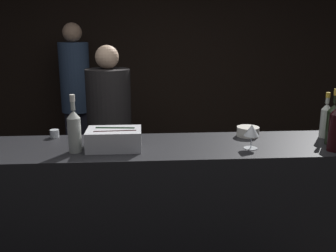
{
  "coord_description": "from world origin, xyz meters",
  "views": [
    {
      "loc": [
        -0.16,
        -2.0,
        1.74
      ],
      "look_at": [
        0.0,
        0.32,
        1.15
      ],
      "focal_mm": 40.0,
      "sensor_mm": 36.0,
      "label": 1
    }
  ],
  "objects_px": {
    "person_blond_tee": "(110,126)",
    "ice_bin_with_bottles": "(114,138)",
    "candle_votive": "(55,133)",
    "white_wine_bottle": "(74,130)",
    "wine_glass": "(252,131)",
    "rose_wine_bottle": "(326,119)",
    "champagne_bottle": "(334,122)",
    "bowl_white": "(248,131)",
    "person_in_hoodie": "(76,95)",
    "red_wine_bottle_tall": "(336,128)"
  },
  "relations": [
    {
      "from": "person_in_hoodie",
      "to": "white_wine_bottle",
      "type": "bearing_deg",
      "value": -135.88
    },
    {
      "from": "rose_wine_bottle",
      "to": "champagne_bottle",
      "type": "distance_m",
      "value": 0.15
    },
    {
      "from": "candle_votive",
      "to": "champagne_bottle",
      "type": "bearing_deg",
      "value": -8.69
    },
    {
      "from": "champagne_bottle",
      "to": "ice_bin_with_bottles",
      "type": "bearing_deg",
      "value": -179.67
    },
    {
      "from": "ice_bin_with_bottles",
      "to": "white_wine_bottle",
      "type": "height_order",
      "value": "white_wine_bottle"
    },
    {
      "from": "red_wine_bottle_tall",
      "to": "white_wine_bottle",
      "type": "distance_m",
      "value": 1.57
    },
    {
      "from": "champagne_bottle",
      "to": "bowl_white",
      "type": "bearing_deg",
      "value": 156.06
    },
    {
      "from": "bowl_white",
      "to": "person_in_hoodie",
      "type": "xyz_separation_m",
      "value": [
        -1.48,
        1.79,
        -0.03
      ]
    },
    {
      "from": "red_wine_bottle_tall",
      "to": "rose_wine_bottle",
      "type": "relative_size",
      "value": 1.13
    },
    {
      "from": "white_wine_bottle",
      "to": "wine_glass",
      "type": "bearing_deg",
      "value": -0.45
    },
    {
      "from": "bowl_white",
      "to": "red_wine_bottle_tall",
      "type": "relative_size",
      "value": 0.44
    },
    {
      "from": "wine_glass",
      "to": "red_wine_bottle_tall",
      "type": "height_order",
      "value": "red_wine_bottle_tall"
    },
    {
      "from": "wine_glass",
      "to": "candle_votive",
      "type": "xyz_separation_m",
      "value": [
        -1.28,
        0.34,
        -0.08
      ]
    },
    {
      "from": "candle_votive",
      "to": "white_wine_bottle",
      "type": "relative_size",
      "value": 0.17
    },
    {
      "from": "person_in_hoodie",
      "to": "person_blond_tee",
      "type": "xyz_separation_m",
      "value": [
        0.44,
        -0.87,
        -0.14
      ]
    },
    {
      "from": "bowl_white",
      "to": "person_in_hoodie",
      "type": "distance_m",
      "value": 2.32
    },
    {
      "from": "bowl_white",
      "to": "person_in_hoodie",
      "type": "bearing_deg",
      "value": 129.61
    },
    {
      "from": "ice_bin_with_bottles",
      "to": "rose_wine_bottle",
      "type": "height_order",
      "value": "rose_wine_bottle"
    },
    {
      "from": "ice_bin_with_bottles",
      "to": "champagne_bottle",
      "type": "bearing_deg",
      "value": 0.33
    },
    {
      "from": "white_wine_bottle",
      "to": "person_blond_tee",
      "type": "relative_size",
      "value": 0.22
    },
    {
      "from": "white_wine_bottle",
      "to": "champagne_bottle",
      "type": "height_order",
      "value": "champagne_bottle"
    },
    {
      "from": "person_in_hoodie",
      "to": "ice_bin_with_bottles",
      "type": "bearing_deg",
      "value": -129.36
    },
    {
      "from": "ice_bin_with_bottles",
      "to": "wine_glass",
      "type": "relative_size",
      "value": 2.19
    },
    {
      "from": "bowl_white",
      "to": "white_wine_bottle",
      "type": "xyz_separation_m",
      "value": [
        -1.14,
        -0.27,
        0.1
      ]
    },
    {
      "from": "red_wine_bottle_tall",
      "to": "champagne_bottle",
      "type": "bearing_deg",
      "value": 66.77
    },
    {
      "from": "ice_bin_with_bottles",
      "to": "bowl_white",
      "type": "height_order",
      "value": "ice_bin_with_bottles"
    },
    {
      "from": "bowl_white",
      "to": "red_wine_bottle_tall",
      "type": "distance_m",
      "value": 0.57
    },
    {
      "from": "rose_wine_bottle",
      "to": "champagne_bottle",
      "type": "xyz_separation_m",
      "value": [
        -0.02,
        -0.15,
        0.02
      ]
    },
    {
      "from": "wine_glass",
      "to": "white_wine_bottle",
      "type": "height_order",
      "value": "white_wine_bottle"
    },
    {
      "from": "rose_wine_bottle",
      "to": "person_in_hoodie",
      "type": "bearing_deg",
      "value": 137.06
    },
    {
      "from": "wine_glass",
      "to": "candle_votive",
      "type": "height_order",
      "value": "wine_glass"
    },
    {
      "from": "bowl_white",
      "to": "champagne_bottle",
      "type": "height_order",
      "value": "champagne_bottle"
    },
    {
      "from": "wine_glass",
      "to": "person_blond_tee",
      "type": "height_order",
      "value": "person_blond_tee"
    },
    {
      "from": "candle_votive",
      "to": "rose_wine_bottle",
      "type": "xyz_separation_m",
      "value": [
        1.85,
        -0.13,
        0.1
      ]
    },
    {
      "from": "rose_wine_bottle",
      "to": "red_wine_bottle_tall",
      "type": "bearing_deg",
      "value": -106.12
    },
    {
      "from": "white_wine_bottle",
      "to": "rose_wine_bottle",
      "type": "relative_size",
      "value": 1.12
    },
    {
      "from": "wine_glass",
      "to": "white_wine_bottle",
      "type": "bearing_deg",
      "value": 179.55
    },
    {
      "from": "candle_votive",
      "to": "red_wine_bottle_tall",
      "type": "xyz_separation_m",
      "value": [
        1.77,
        -0.42,
        0.12
      ]
    },
    {
      "from": "wine_glass",
      "to": "rose_wine_bottle",
      "type": "bearing_deg",
      "value": 20.34
    },
    {
      "from": "bowl_white",
      "to": "rose_wine_bottle",
      "type": "distance_m",
      "value": 0.53
    },
    {
      "from": "bowl_white",
      "to": "champagne_bottle",
      "type": "distance_m",
      "value": 0.55
    },
    {
      "from": "bowl_white",
      "to": "wine_glass",
      "type": "xyz_separation_m",
      "value": [
        -0.06,
        -0.28,
        0.08
      ]
    },
    {
      "from": "candle_votive",
      "to": "ice_bin_with_bottles",
      "type": "bearing_deg",
      "value": -33.75
    },
    {
      "from": "person_blond_tee",
      "to": "ice_bin_with_bottles",
      "type": "bearing_deg",
      "value": 67.31
    },
    {
      "from": "white_wine_bottle",
      "to": "ice_bin_with_bottles",
      "type": "bearing_deg",
      "value": 11.32
    },
    {
      "from": "bowl_white",
      "to": "wine_glass",
      "type": "relative_size",
      "value": 1.01
    },
    {
      "from": "ice_bin_with_bottles",
      "to": "person_blond_tee",
      "type": "distance_m",
      "value": 1.17
    },
    {
      "from": "bowl_white",
      "to": "rose_wine_bottle",
      "type": "relative_size",
      "value": 0.49
    },
    {
      "from": "wine_glass",
      "to": "rose_wine_bottle",
      "type": "height_order",
      "value": "rose_wine_bottle"
    },
    {
      "from": "wine_glass",
      "to": "person_in_hoodie",
      "type": "relative_size",
      "value": 0.08
    }
  ]
}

